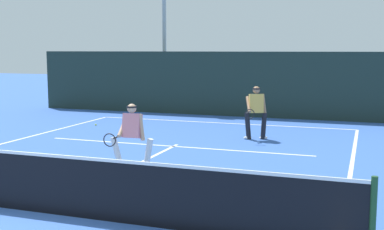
{
  "coord_description": "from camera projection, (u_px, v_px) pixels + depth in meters",
  "views": [
    {
      "loc": [
        5.13,
        -6.79,
        2.73
      ],
      "look_at": [
        0.76,
        5.55,
        1.0
      ],
      "focal_mm": 46.7,
      "sensor_mm": 36.0,
      "label": 1
    }
  ],
  "objects": [
    {
      "name": "court_line_baseline_far",
      "position": [
        221.0,
        123.0,
        18.6
      ],
      "size": [
        9.69,
        0.1,
        0.01
      ],
      "primitive_type": "cube",
      "color": "white",
      "rests_on": "ground_plane"
    },
    {
      "name": "ground_plane",
      "position": [
        40.0,
        212.0,
        8.4
      ],
      "size": [
        80.0,
        80.0,
        0.0
      ],
      "primitive_type": "plane",
      "color": "#3861B6"
    },
    {
      "name": "tennis_net",
      "position": [
        39.0,
        182.0,
        8.34
      ],
      "size": [
        10.62,
        0.09,
        1.08
      ],
      "color": "#1E4723",
      "rests_on": "ground_plane"
    },
    {
      "name": "player_far",
      "position": [
        256.0,
        110.0,
        15.13
      ],
      "size": [
        0.73,
        0.92,
        1.63
      ],
      "rotation": [
        0.0,
        0.0,
        3.52
      ],
      "color": "black",
      "rests_on": "ground_plane"
    },
    {
      "name": "court_line_centre",
      "position": [
        126.0,
        169.0,
        11.39
      ],
      "size": [
        0.1,
        6.4,
        0.01
      ],
      "primitive_type": "cube",
      "color": "white",
      "rests_on": "ground_plane"
    },
    {
      "name": "player_near",
      "position": [
        132.0,
        135.0,
        11.09
      ],
      "size": [
        1.04,
        0.87,
        1.54
      ],
      "rotation": [
        0.0,
        0.0,
        3.2
      ],
      "color": "silver",
      "rests_on": "ground_plane"
    },
    {
      "name": "back_fence_windscreen",
      "position": [
        235.0,
        84.0,
        20.32
      ],
      "size": [
        17.98,
        0.12,
        2.64
      ],
      "primitive_type": "cube",
      "color": "#1E2F29",
      "rests_on": "ground_plane"
    },
    {
      "name": "court_line_service",
      "position": [
        173.0,
        146.0,
        14.12
      ],
      "size": [
        7.9,
        0.1,
        0.01
      ],
      "primitive_type": "cube",
      "color": "white",
      "rests_on": "ground_plane"
    },
    {
      "name": "tennis_ball",
      "position": [
        96.0,
        125.0,
        17.97
      ],
      "size": [
        0.07,
        0.07,
        0.07
      ],
      "primitive_type": "sphere",
      "color": "#D1E033",
      "rests_on": "ground_plane"
    }
  ]
}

